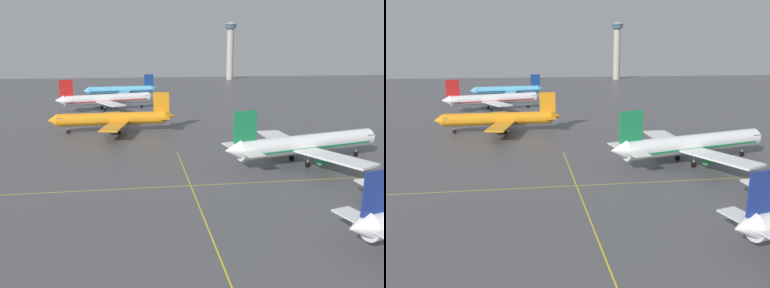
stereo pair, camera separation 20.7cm
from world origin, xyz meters
The scene contains 6 objects.
airliner_second_row centered at (26.64, 47.81, 4.26)m, with size 39.62×33.73×12.46m.
airliner_third_row centered at (-16.10, 86.33, 3.94)m, with size 36.99×31.99×11.53m.
airliner_far_left_stand centered at (-20.97, 129.54, 4.26)m, with size 39.48×33.66×12.47m.
airliner_far_right_stand centered at (-16.47, 167.82, 3.84)m, with size 36.19×31.01×11.25m.
taxiway_markings centered at (0.00, 17.57, 0.00)m, with size 114.99×86.09×0.01m.
control_tower centered at (62.95, 270.93, 24.69)m, with size 8.82×8.82×43.05m.
Camera 2 is at (-9.09, -29.82, 24.61)m, focal length 36.71 mm.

